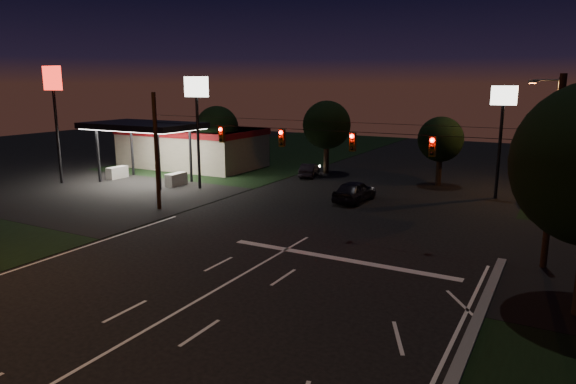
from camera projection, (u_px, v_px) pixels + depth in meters
The scene contains 17 objects.
ground at pixel (119, 345), 17.11m from camera, with size 140.00×140.00×0.00m, color black.
cross_street_left at pixel (91, 195), 40.24m from camera, with size 20.00×16.00×0.02m, color black.
stop_bar at pixel (339, 259), 25.56m from camera, with size 12.00×0.50×0.01m, color silver.
utility_pole_right at pixel (543, 268), 24.33m from camera, with size 0.30×0.30×9.00m, color black.
utility_pole_left at pixel (160, 209), 35.62m from camera, with size 0.28×0.28×8.00m, color black.
signal_span at pixel (316, 139), 28.80m from camera, with size 24.00×0.40×1.56m.
gas_station at pixel (190, 144), 52.96m from camera, with size 14.20×16.10×5.25m.
pole_sign_left_near at pixel (197, 104), 41.12m from camera, with size 2.20×0.30×9.10m.
pole_sign_left_far at pixel (54, 95), 43.20m from camera, with size 2.00×0.30×10.00m.
pole_sign_right at pixel (502, 116), 37.78m from camera, with size 1.80×0.30×8.40m.
street_light_right_far at pixel (551, 129), 38.18m from camera, with size 2.20×0.35×9.00m.
tree_far_a at pixel (218, 128), 50.52m from camera, with size 4.20×4.20×6.42m.
tree_far_b at pixel (327, 125), 49.17m from camera, with size 4.60×4.60×6.98m.
tree_far_c at pixel (441, 140), 43.27m from camera, with size 3.80×3.80×5.86m.
tree_far_d at pixel (562, 136), 37.15m from camera, with size 4.80×4.80×7.30m.
car_oncoming_a at pixel (355, 191), 37.80m from camera, with size 1.87×4.65×1.58m, color black.
car_oncoming_b at pixel (309, 170), 47.95m from camera, with size 1.31×3.75×1.24m, color black.
Camera 1 is at (12.48, -11.03, 8.56)m, focal length 32.00 mm.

